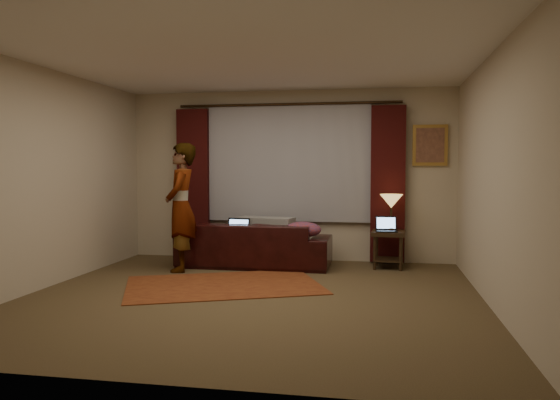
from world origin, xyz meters
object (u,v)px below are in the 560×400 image
object	(u,v)px
sofa	(255,236)
laptop_table	(387,224)
tiffany_lamp	(391,212)
person	(181,207)
end_table	(388,250)
laptop_sofa	(235,228)

from	to	relation	value
sofa	laptop_table	bearing A→B (deg)	-177.42
laptop_table	tiffany_lamp	bearing A→B (deg)	62.89
laptop_table	person	size ratio (longest dim) A/B	0.18
tiffany_lamp	laptop_table	distance (m)	0.22
end_table	sofa	bearing A→B (deg)	-174.86
laptop_table	laptop_sofa	bearing A→B (deg)	-178.67
tiffany_lamp	person	world-z (taller)	person
end_table	tiffany_lamp	size ratio (longest dim) A/B	1.02
laptop_sofa	end_table	distance (m)	2.20
sofa	person	distance (m)	1.15
sofa	laptop_table	xyz separation A→B (m)	(1.87, 0.08, 0.20)
end_table	tiffany_lamp	distance (m)	0.53
laptop_sofa	laptop_table	bearing A→B (deg)	15.66
sofa	end_table	bearing A→B (deg)	-174.78
laptop_sofa	laptop_table	world-z (taller)	laptop_table
sofa	end_table	world-z (taller)	sofa
laptop_sofa	person	world-z (taller)	person
person	laptop_sofa	bearing A→B (deg)	114.16
sofa	end_table	size ratio (longest dim) A/B	4.12
tiffany_lamp	laptop_table	world-z (taller)	tiffany_lamp
tiffany_lamp	person	xyz separation A→B (m)	(-2.85, -0.76, 0.09)
end_table	laptop_table	size ratio (longest dim) A/B	1.67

